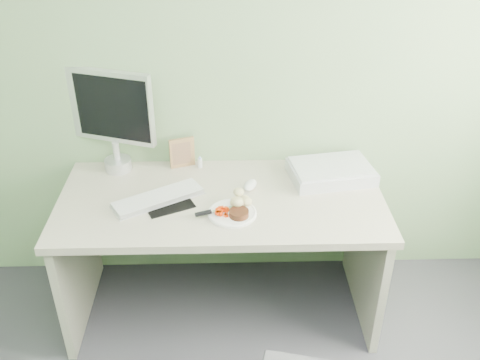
{
  "coord_description": "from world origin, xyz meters",
  "views": [
    {
      "loc": [
        0.03,
        -0.57,
        2.17
      ],
      "look_at": [
        0.09,
        1.5,
        0.91
      ],
      "focal_mm": 40.0,
      "sensor_mm": 36.0,
      "label": 1
    }
  ],
  "objects_px": {
    "scanner": "(331,172)",
    "monitor": "(112,115)",
    "desk": "(222,228)",
    "plate": "(232,213)"
  },
  "relations": [
    {
      "from": "plate",
      "to": "monitor",
      "type": "xyz_separation_m",
      "value": [
        -0.6,
        0.45,
        0.3
      ]
    },
    {
      "from": "plate",
      "to": "monitor",
      "type": "bearing_deg",
      "value": 142.97
    },
    {
      "from": "scanner",
      "to": "monitor",
      "type": "relative_size",
      "value": 0.77
    },
    {
      "from": "desk",
      "to": "plate",
      "type": "bearing_deg",
      "value": -69.58
    },
    {
      "from": "monitor",
      "to": "scanner",
      "type": "bearing_deg",
      "value": 12.19
    },
    {
      "from": "scanner",
      "to": "monitor",
      "type": "bearing_deg",
      "value": 163.57
    },
    {
      "from": "desk",
      "to": "monitor",
      "type": "height_order",
      "value": "monitor"
    },
    {
      "from": "scanner",
      "to": "monitor",
      "type": "distance_m",
      "value": 1.16
    },
    {
      "from": "desk",
      "to": "monitor",
      "type": "xyz_separation_m",
      "value": [
        -0.55,
        0.31,
        0.49
      ]
    },
    {
      "from": "desk",
      "to": "scanner",
      "type": "bearing_deg",
      "value": 17.39
    }
  ]
}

